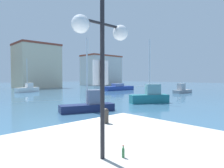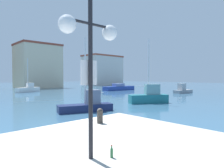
% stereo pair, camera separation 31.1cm
% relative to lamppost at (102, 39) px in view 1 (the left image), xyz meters
% --- Properties ---
extents(water, '(160.00, 160.00, 0.00)m').
position_rel_lamppost_xyz_m(water, '(16.94, 24.20, -3.69)').
color(water, '#38607F').
rests_on(water, ground).
extents(lamppost, '(1.54, 0.38, 4.25)m').
position_rel_lamppost_xyz_m(lamppost, '(0.00, 0.00, 0.00)').
color(lamppost, black).
rests_on(lamppost, pier_quay).
extents(bottle, '(0.07, 0.07, 0.29)m').
position_rel_lamppost_xyz_m(bottle, '(0.37, -0.30, -2.59)').
color(bottle, '#2D6B3D').
rests_on(bottle, pier_quay).
extents(mooring_bollard, '(0.25, 0.25, 0.61)m').
position_rel_lamppost_xyz_m(mooring_bollard, '(2.32, 2.48, -2.37)').
color(mooring_bollard, '#38332D').
rests_on(mooring_bollard, pier_quay).
extents(sailboat_teal_far_left, '(4.26, 3.13, 6.91)m').
position_rel_lamppost_xyz_m(sailboat_teal_far_left, '(14.82, 9.23, -2.95)').
color(sailboat_teal_far_left, '#1E707A').
rests_on(sailboat_teal_far_left, water).
extents(sailboat_white_far_right, '(4.67, 2.47, 6.32)m').
position_rel_lamppost_xyz_m(sailboat_white_far_right, '(11.05, 34.21, -3.09)').
color(sailboat_white_far_right, white).
rests_on(sailboat_white_far_right, water).
extents(motorboat_grey_behind_lamppost, '(4.40, 1.52, 1.72)m').
position_rel_lamppost_xyz_m(motorboat_grey_behind_lamppost, '(30.06, 13.21, -3.14)').
color(motorboat_grey_behind_lamppost, gray).
rests_on(motorboat_grey_behind_lamppost, water).
extents(sailboat_navy_distant_north, '(4.61, 2.64, 6.02)m').
position_rel_lamppost_xyz_m(sailboat_navy_distant_north, '(6.86, 9.63, -3.11)').
color(sailboat_navy_distant_north, '#19234C').
rests_on(sailboat_navy_distant_north, water).
extents(motorboat_blue_near_pier, '(7.49, 2.49, 1.47)m').
position_rel_lamppost_xyz_m(motorboat_blue_near_pier, '(27.01, 26.06, -3.15)').
color(motorboat_blue_near_pier, '#233D93').
rests_on(motorboat_blue_near_pier, water).
extents(yacht_club, '(10.25, 8.96, 11.43)m').
position_rel_lamppost_xyz_m(yacht_club, '(18.54, 47.83, 2.03)').
color(yacht_club, beige).
rests_on(yacht_club, ground).
extents(warehouse_block, '(12.94, 8.32, 10.30)m').
position_rel_lamppost_xyz_m(warehouse_block, '(42.20, 49.36, 1.47)').
color(warehouse_block, beige).
rests_on(warehouse_block, ground).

